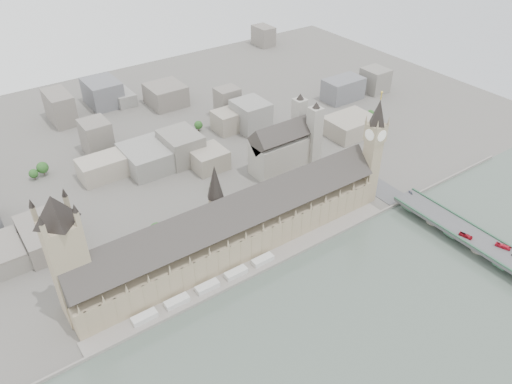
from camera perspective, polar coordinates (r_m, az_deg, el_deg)
ground at (r=395.22m, az=-1.02°, el=-8.18°), size 900.00×900.00×0.00m
embankment_wall at (r=385.25m, az=0.25°, el=-9.27°), size 600.00×1.50×3.00m
river_terrace at (r=390.02m, az=-0.40°, el=-8.69°), size 270.00×15.00×2.00m
terrace_tents at (r=373.54m, az=-5.58°, el=-10.71°), size 118.00×7.00×4.00m
palace_of_westminster at (r=392.79m, az=-2.68°, el=-4.15°), size 265.00×40.73×55.44m
elizabeth_tower at (r=441.98m, az=13.30°, el=5.27°), size 17.00×17.00×107.50m
victoria_tower at (r=344.04m, az=-20.86°, el=-6.51°), size 30.00×30.00×100.00m
central_tower at (r=371.89m, az=-4.65°, el=0.02°), size 13.00×13.00×48.00m
westminster_bridge at (r=444.16m, az=23.42°, el=-5.12°), size 25.00×325.00×10.25m
westminster_abbey at (r=495.70m, az=3.38°, el=5.25°), size 68.00×36.00×64.00m
city_skyline_inland at (r=569.09m, az=-15.20°, el=7.48°), size 720.00×360.00×38.00m
park_trees at (r=426.01m, az=-6.71°, el=-3.40°), size 110.00×30.00×15.00m
red_bus_north at (r=436.35m, az=22.84°, el=-4.62°), size 4.76×10.90×2.96m
red_bus_south at (r=437.50m, az=26.38°, el=-5.58°), size 6.35×11.74×3.20m
car_approach at (r=473.26m, az=17.26°, el=-0.05°), size 3.10×5.17×1.40m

